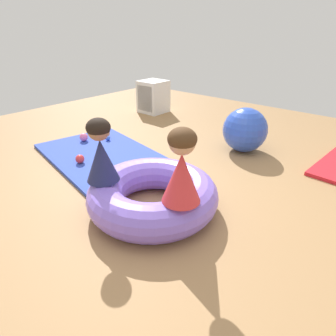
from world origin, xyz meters
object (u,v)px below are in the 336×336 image
at_px(play_ball_blue, 108,138).
at_px(child_in_red, 182,167).
at_px(child_in_navy, 101,151).
at_px(play_ball_orange, 106,133).
at_px(play_ball_pink, 84,137).
at_px(storage_cube, 152,97).
at_px(inflatable_cushion, 153,195).
at_px(play_ball_red, 80,159).
at_px(exercise_ball_large, 245,130).

bearing_deg(play_ball_blue, child_in_red, -24.29).
bearing_deg(child_in_navy, child_in_red, 121.15).
distance_m(play_ball_blue, play_ball_orange, 0.16).
distance_m(play_ball_pink, play_ball_orange, 0.32).
relative_size(child_in_red, storage_cube, 0.99).
xyz_separation_m(inflatable_cushion, child_in_navy, (-0.30, -0.27, 0.41)).
bearing_deg(play_ball_red, inflatable_cushion, -4.87).
relative_size(child_in_navy, storage_cube, 0.94).
xyz_separation_m(child_in_navy, exercise_ball_large, (0.24, 2.01, -0.29)).
bearing_deg(exercise_ball_large, child_in_navy, -96.78).
bearing_deg(storage_cube, play_ball_pink, -77.43).
bearing_deg(child_in_red, exercise_ball_large, 98.15).
bearing_deg(inflatable_cushion, play_ball_pink, 162.88).
bearing_deg(play_ball_red, play_ball_blue, 116.35).
distance_m(child_in_navy, storage_cube, 3.23).
bearing_deg(inflatable_cushion, play_ball_orange, 153.18).
bearing_deg(play_ball_pink, storage_cube, 102.57).
relative_size(play_ball_pink, exercise_ball_large, 0.20).
bearing_deg(play_ball_red, child_in_red, -7.44).
relative_size(play_ball_orange, exercise_ball_large, 0.17).
bearing_deg(exercise_ball_large, inflatable_cushion, -88.08).
bearing_deg(child_in_red, child_in_navy, -171.94).
xyz_separation_m(child_in_navy, child_in_red, (0.69, 0.17, 0.02)).
bearing_deg(play_ball_blue, exercise_ball_large, 32.41).
bearing_deg(storage_cube, play_ball_blue, -68.01).
height_order(play_ball_blue, play_ball_orange, play_ball_orange).
xyz_separation_m(play_ball_blue, play_ball_pink, (-0.23, -0.22, 0.02)).
distance_m(inflatable_cushion, storage_cube, 3.20).
xyz_separation_m(inflatable_cushion, child_in_red, (0.39, -0.11, 0.42)).
bearing_deg(child_in_red, inflatable_cushion, 159.16).
height_order(inflatable_cushion, child_in_red, child_in_red).
relative_size(inflatable_cushion, child_in_red, 2.01).
bearing_deg(play_ball_pink, play_ball_orange, 73.06).
relative_size(inflatable_cushion, play_ball_blue, 18.12).
relative_size(inflatable_cushion, play_ball_pink, 10.26).
bearing_deg(play_ball_orange, play_ball_red, -58.26).
bearing_deg(child_in_navy, inflatable_cushion, 150.05).
height_order(play_ball_blue, exercise_ball_large, exercise_ball_large).
bearing_deg(child_in_navy, play_ball_red, -94.21).
xyz_separation_m(child_in_red, play_ball_blue, (-1.96, 0.89, -0.51)).
bearing_deg(child_in_red, play_ball_pink, 157.73).
xyz_separation_m(play_ball_pink, exercise_ball_large, (1.74, 1.19, 0.18)).
xyz_separation_m(play_ball_blue, play_ball_red, (0.33, -0.67, 0.02)).
xyz_separation_m(child_in_red, storage_cube, (-2.59, 2.43, -0.30)).
relative_size(play_ball_red, storage_cube, 0.18).
distance_m(child_in_navy, play_ball_blue, 1.72).
bearing_deg(play_ball_orange, play_ball_blue, -32.15).
bearing_deg(child_in_red, play_ball_orange, 149.71).
bearing_deg(storage_cube, exercise_ball_large, -15.22).
distance_m(child_in_navy, play_ball_red, 1.12).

